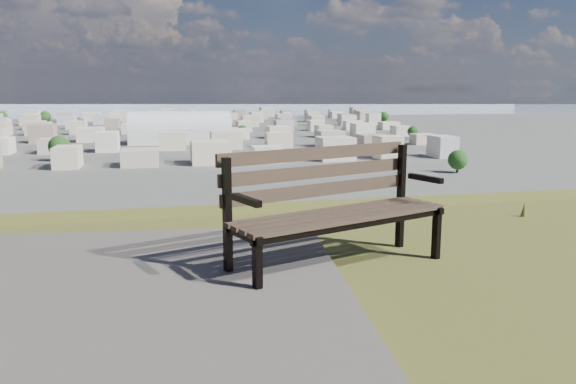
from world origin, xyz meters
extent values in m
cube|color=#3F3124|center=(-0.26, 1.59, 25.47)|extent=(1.82, 0.75, 0.04)
cube|color=#3F3124|center=(-0.31, 1.71, 25.47)|extent=(1.82, 0.75, 0.04)
cube|color=#3F3124|center=(-0.35, 1.83, 25.47)|extent=(1.82, 0.75, 0.04)
cube|color=#3F3124|center=(-0.40, 1.95, 25.47)|extent=(1.82, 0.75, 0.04)
cube|color=#3F3124|center=(-0.43, 2.03, 25.64)|extent=(1.80, 0.70, 0.11)
cube|color=#3F3124|center=(-0.44, 2.06, 25.79)|extent=(1.80, 0.70, 0.11)
cube|color=#3F3124|center=(-0.45, 2.08, 25.94)|extent=(1.80, 0.70, 0.11)
cube|color=black|center=(-1.11, 1.26, 25.23)|extent=(0.07, 0.08, 0.47)
cube|color=black|center=(-1.27, 1.68, 25.49)|extent=(0.07, 0.08, 0.98)
cube|color=black|center=(-1.18, 1.45, 25.43)|extent=(0.24, 0.51, 0.05)
cube|color=black|center=(-1.17, 1.40, 25.70)|extent=(0.18, 0.38, 0.05)
cube|color=black|center=(0.60, 1.89, 25.23)|extent=(0.07, 0.08, 0.47)
cube|color=black|center=(0.44, 2.32, 25.49)|extent=(0.07, 0.08, 0.98)
cube|color=black|center=(0.52, 2.09, 25.43)|extent=(0.24, 0.51, 0.05)
cube|color=black|center=(0.54, 2.04, 25.70)|extent=(0.18, 0.38, 0.05)
cube|color=black|center=(-0.26, 1.58, 25.42)|extent=(1.80, 0.71, 0.04)
cube|color=black|center=(-0.40, 1.96, 25.42)|extent=(1.80, 0.71, 0.04)
cube|color=#56514B|center=(-2.09, 0.87, 25.04)|extent=(3.65, 4.86, 0.09)
cone|color=brown|center=(2.40, 3.20, 25.09)|extent=(0.08, 0.08, 0.18)
cube|color=silver|center=(6.34, 282.23, 2.75)|extent=(49.83, 21.80, 5.49)
cylinder|color=white|center=(6.34, 282.23, 5.49)|extent=(49.83, 21.80, 20.87)
cube|color=#BBB0A0|center=(-36.00, 200.00, 3.50)|extent=(11.00, 11.00, 7.00)
cube|color=beige|center=(-12.00, 200.00, 3.50)|extent=(11.00, 11.00, 7.00)
cube|color=#B8B7BC|center=(12.00, 200.00, 3.50)|extent=(11.00, 11.00, 7.00)
cube|color=beige|center=(36.00, 200.00, 3.50)|extent=(11.00, 11.00, 7.00)
cube|color=gray|center=(60.00, 200.00, 3.50)|extent=(11.00, 11.00, 7.00)
cube|color=silver|center=(84.00, 200.00, 3.50)|extent=(11.00, 11.00, 7.00)
cube|color=beige|center=(108.00, 200.00, 3.50)|extent=(11.00, 11.00, 7.00)
cube|color=#B8B7BC|center=(-48.00, 250.00, 3.50)|extent=(11.00, 11.00, 7.00)
cube|color=beige|center=(-24.00, 250.00, 3.50)|extent=(11.00, 11.00, 7.00)
cube|color=gray|center=(0.00, 250.00, 3.50)|extent=(11.00, 11.00, 7.00)
cube|color=silver|center=(24.00, 250.00, 3.50)|extent=(11.00, 11.00, 7.00)
cube|color=beige|center=(48.00, 250.00, 3.50)|extent=(11.00, 11.00, 7.00)
cube|color=beige|center=(72.00, 250.00, 3.50)|extent=(11.00, 11.00, 7.00)
cube|color=#BBB0A0|center=(96.00, 250.00, 3.50)|extent=(11.00, 11.00, 7.00)
cube|color=beige|center=(120.00, 250.00, 3.50)|extent=(11.00, 11.00, 7.00)
cube|color=silver|center=(-60.00, 300.00, 3.50)|extent=(11.00, 11.00, 7.00)
cube|color=beige|center=(-36.00, 300.00, 3.50)|extent=(11.00, 11.00, 7.00)
cube|color=beige|center=(-12.00, 300.00, 3.50)|extent=(11.00, 11.00, 7.00)
cube|color=#BBB0A0|center=(12.00, 300.00, 3.50)|extent=(11.00, 11.00, 7.00)
cube|color=beige|center=(36.00, 300.00, 3.50)|extent=(11.00, 11.00, 7.00)
cube|color=#B8B7BC|center=(60.00, 300.00, 3.50)|extent=(11.00, 11.00, 7.00)
cube|color=beige|center=(84.00, 300.00, 3.50)|extent=(11.00, 11.00, 7.00)
cube|color=gray|center=(108.00, 300.00, 3.50)|extent=(11.00, 11.00, 7.00)
cube|color=silver|center=(132.00, 300.00, 3.50)|extent=(11.00, 11.00, 7.00)
cube|color=beige|center=(-72.00, 350.00, 3.50)|extent=(11.00, 11.00, 7.00)
cube|color=#B8B7BC|center=(-48.00, 350.00, 3.50)|extent=(11.00, 11.00, 7.00)
cube|color=beige|center=(-24.00, 350.00, 3.50)|extent=(11.00, 11.00, 7.00)
cube|color=gray|center=(0.00, 350.00, 3.50)|extent=(11.00, 11.00, 7.00)
cube|color=silver|center=(24.00, 350.00, 3.50)|extent=(11.00, 11.00, 7.00)
cube|color=beige|center=(48.00, 350.00, 3.50)|extent=(11.00, 11.00, 7.00)
cube|color=beige|center=(72.00, 350.00, 3.50)|extent=(11.00, 11.00, 7.00)
cube|color=#BBB0A0|center=(96.00, 350.00, 3.50)|extent=(11.00, 11.00, 7.00)
cube|color=beige|center=(120.00, 350.00, 3.50)|extent=(11.00, 11.00, 7.00)
cube|color=#B8B7BC|center=(144.00, 350.00, 3.50)|extent=(11.00, 11.00, 7.00)
cube|color=beige|center=(-84.00, 400.00, 3.50)|extent=(11.00, 11.00, 7.00)
cube|color=beige|center=(-60.00, 400.00, 3.50)|extent=(11.00, 11.00, 7.00)
cube|color=#BBB0A0|center=(-36.00, 400.00, 3.50)|extent=(11.00, 11.00, 7.00)
cube|color=beige|center=(-12.00, 400.00, 3.50)|extent=(11.00, 11.00, 7.00)
cube|color=#B8B7BC|center=(12.00, 400.00, 3.50)|extent=(11.00, 11.00, 7.00)
cube|color=beige|center=(36.00, 400.00, 3.50)|extent=(11.00, 11.00, 7.00)
cube|color=gray|center=(60.00, 400.00, 3.50)|extent=(11.00, 11.00, 7.00)
cube|color=silver|center=(84.00, 400.00, 3.50)|extent=(11.00, 11.00, 7.00)
cube|color=beige|center=(108.00, 400.00, 3.50)|extent=(11.00, 11.00, 7.00)
cube|color=beige|center=(132.00, 400.00, 3.50)|extent=(11.00, 11.00, 7.00)
cube|color=#BBB0A0|center=(156.00, 400.00, 3.50)|extent=(11.00, 11.00, 7.00)
cube|color=gray|center=(-96.00, 450.00, 3.50)|extent=(11.00, 11.00, 7.00)
cube|color=silver|center=(-72.00, 450.00, 3.50)|extent=(11.00, 11.00, 7.00)
cube|color=beige|center=(-48.00, 450.00, 3.50)|extent=(11.00, 11.00, 7.00)
cube|color=beige|center=(-24.00, 450.00, 3.50)|extent=(11.00, 11.00, 7.00)
cube|color=#BBB0A0|center=(0.00, 450.00, 3.50)|extent=(11.00, 11.00, 7.00)
cube|color=beige|center=(24.00, 450.00, 3.50)|extent=(11.00, 11.00, 7.00)
cube|color=#B8B7BC|center=(48.00, 450.00, 3.50)|extent=(11.00, 11.00, 7.00)
cube|color=beige|center=(72.00, 450.00, 3.50)|extent=(11.00, 11.00, 7.00)
cube|color=gray|center=(96.00, 450.00, 3.50)|extent=(11.00, 11.00, 7.00)
cube|color=silver|center=(120.00, 450.00, 3.50)|extent=(11.00, 11.00, 7.00)
cube|color=beige|center=(144.00, 450.00, 3.50)|extent=(11.00, 11.00, 7.00)
cube|color=beige|center=(168.00, 450.00, 3.50)|extent=(11.00, 11.00, 7.00)
cube|color=#B8B7BC|center=(-132.00, 500.00, 3.50)|extent=(11.00, 11.00, 7.00)
cube|color=beige|center=(-108.00, 500.00, 3.50)|extent=(11.00, 11.00, 7.00)
cube|color=gray|center=(-84.00, 500.00, 3.50)|extent=(11.00, 11.00, 7.00)
cube|color=silver|center=(-60.00, 500.00, 3.50)|extent=(11.00, 11.00, 7.00)
cube|color=beige|center=(-36.00, 500.00, 3.50)|extent=(11.00, 11.00, 7.00)
cube|color=beige|center=(-12.00, 500.00, 3.50)|extent=(11.00, 11.00, 7.00)
cube|color=#BBB0A0|center=(12.00, 500.00, 3.50)|extent=(11.00, 11.00, 7.00)
cube|color=beige|center=(36.00, 500.00, 3.50)|extent=(11.00, 11.00, 7.00)
cube|color=#B8B7BC|center=(60.00, 500.00, 3.50)|extent=(11.00, 11.00, 7.00)
cube|color=beige|center=(84.00, 500.00, 3.50)|extent=(11.00, 11.00, 7.00)
cube|color=gray|center=(108.00, 500.00, 3.50)|extent=(11.00, 11.00, 7.00)
cube|color=silver|center=(132.00, 500.00, 3.50)|extent=(11.00, 11.00, 7.00)
cube|color=beige|center=(156.00, 500.00, 3.50)|extent=(11.00, 11.00, 7.00)
cube|color=beige|center=(180.00, 500.00, 3.50)|extent=(11.00, 11.00, 7.00)
cube|color=#B8B7BC|center=(-144.00, 550.00, 3.50)|extent=(11.00, 11.00, 7.00)
cube|color=beige|center=(-120.00, 550.00, 3.50)|extent=(11.00, 11.00, 7.00)
cube|color=gray|center=(-96.00, 550.00, 3.50)|extent=(11.00, 11.00, 7.00)
cube|color=silver|center=(-72.00, 550.00, 3.50)|extent=(11.00, 11.00, 7.00)
cube|color=beige|center=(-48.00, 550.00, 3.50)|extent=(11.00, 11.00, 7.00)
cube|color=beige|center=(-24.00, 550.00, 3.50)|extent=(11.00, 11.00, 7.00)
cube|color=#BBB0A0|center=(0.00, 550.00, 3.50)|extent=(11.00, 11.00, 7.00)
cube|color=beige|center=(24.00, 550.00, 3.50)|extent=(11.00, 11.00, 7.00)
cube|color=#B8B7BC|center=(48.00, 550.00, 3.50)|extent=(11.00, 11.00, 7.00)
cube|color=beige|center=(72.00, 550.00, 3.50)|extent=(11.00, 11.00, 7.00)
cube|color=gray|center=(96.00, 550.00, 3.50)|extent=(11.00, 11.00, 7.00)
cube|color=silver|center=(120.00, 550.00, 3.50)|extent=(11.00, 11.00, 7.00)
cube|color=beige|center=(144.00, 550.00, 3.50)|extent=(11.00, 11.00, 7.00)
cube|color=beige|center=(168.00, 550.00, 3.50)|extent=(11.00, 11.00, 7.00)
cube|color=#BBB0A0|center=(192.00, 550.00, 3.50)|extent=(11.00, 11.00, 7.00)
cylinder|color=black|center=(90.00, 160.00, 1.05)|extent=(0.80, 0.80, 2.10)
sphere|color=#163813|center=(90.00, 160.00, 4.20)|extent=(6.30, 6.30, 6.30)
cylinder|color=black|center=(-40.00, 220.00, 1.35)|extent=(0.80, 0.80, 2.70)
sphere|color=#163813|center=(-40.00, 220.00, 5.40)|extent=(8.10, 8.10, 8.10)
cylinder|color=black|center=(130.00, 280.00, 0.97)|extent=(0.80, 0.80, 1.95)
sphere|color=#163813|center=(130.00, 280.00, 3.90)|extent=(5.85, 5.85, 5.85)
cylinder|color=black|center=(60.00, 400.00, 1.12)|extent=(0.80, 0.80, 2.25)
sphere|color=#163813|center=(60.00, 400.00, 4.50)|extent=(6.75, 6.75, 6.75)
cylinder|color=black|center=(-90.00, 460.00, 1.43)|extent=(0.80, 0.80, 2.85)
sphere|color=#163813|center=(-90.00, 460.00, 5.70)|extent=(8.55, 8.55, 8.55)
cylinder|color=black|center=(-130.00, 500.00, 1.20)|extent=(0.80, 0.80, 2.40)
sphere|color=#163813|center=(-130.00, 500.00, 4.80)|extent=(7.20, 7.20, 7.20)
cylinder|color=black|center=(40.00, 300.00, 1.05)|extent=(0.80, 0.80, 2.10)
sphere|color=#163813|center=(40.00, 300.00, 4.20)|extent=(6.30, 6.30, 6.30)
cylinder|color=black|center=(170.00, 420.00, 1.27)|extent=(0.80, 0.80, 2.55)
sphere|color=#163813|center=(170.00, 420.00, 5.10)|extent=(7.65, 7.65, 7.65)
cube|color=#9CB3C7|center=(0.00, 900.00, 0.00)|extent=(2400.00, 700.00, 0.12)
cube|color=#8F9FB1|center=(150.00, 1390.00, 22.50)|extent=(700.00, 220.00, 45.00)
cube|color=#8F9FB1|center=(650.00, 1430.00, 30.00)|extent=(500.00, 220.00, 60.00)
camera|label=1|loc=(-1.72, -2.51, 26.48)|focal=35.00mm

